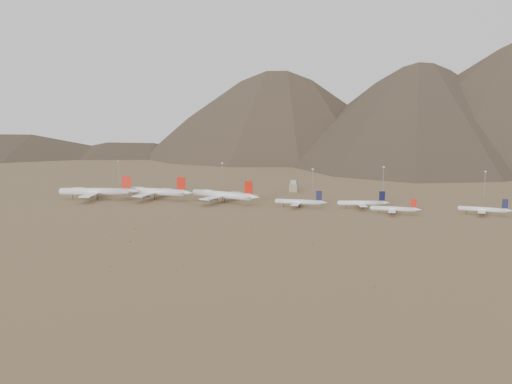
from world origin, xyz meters
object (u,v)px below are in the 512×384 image
(narrowbody_b, at_px, (363,203))
(control_tower, at_px, (294,187))
(widebody_west, at_px, (96,191))
(widebody_east, at_px, (223,195))
(narrowbody_a, at_px, (300,202))
(widebody_centre, at_px, (154,191))

(narrowbody_b, height_order, control_tower, narrowbody_b)
(control_tower, bearing_deg, widebody_west, -149.18)
(widebody_east, bearing_deg, narrowbody_a, 9.68)
(narrowbody_a, bearing_deg, control_tower, 104.15)
(control_tower, bearing_deg, widebody_centre, -143.85)
(widebody_centre, distance_m, narrowbody_a, 135.98)
(widebody_west, bearing_deg, widebody_east, -6.43)
(control_tower, bearing_deg, narrowbody_a, -75.08)
(widebody_west, relative_size, narrowbody_a, 1.64)
(widebody_west, relative_size, widebody_east, 1.06)
(narrowbody_b, bearing_deg, widebody_centre, 166.01)
(widebody_west, relative_size, narrowbody_b, 1.70)
(widebody_west, bearing_deg, control_tower, 17.54)
(widebody_centre, relative_size, widebody_east, 1.06)
(widebody_west, xyz_separation_m, narrowbody_b, (236.70, 16.11, -2.88))
(widebody_west, height_order, widebody_east, widebody_west)
(widebody_east, distance_m, narrowbody_a, 70.27)
(widebody_west, bearing_deg, narrowbody_b, -9.39)
(narrowbody_b, bearing_deg, widebody_west, 169.55)
(widebody_west, bearing_deg, narrowbody_a, -11.02)
(widebody_east, distance_m, narrowbody_b, 120.79)
(narrowbody_b, bearing_deg, control_tower, 118.45)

